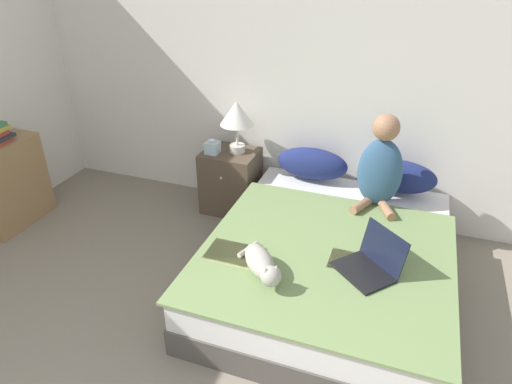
% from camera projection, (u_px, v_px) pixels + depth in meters
% --- Properties ---
extents(wall_back, '(5.96, 0.05, 2.55)m').
position_uv_depth(wall_back, '(298.00, 76.00, 3.93)').
color(wall_back, silver).
rests_on(wall_back, ground_plane).
extents(bed, '(1.68, 2.04, 0.43)m').
position_uv_depth(bed, '(329.00, 263.00, 3.37)').
color(bed, '#4C4742').
rests_on(bed, ground_plane).
extents(pillow_near, '(0.63, 0.24, 0.29)m').
position_uv_depth(pillow_near, '(312.00, 164.00, 4.03)').
color(pillow_near, navy).
rests_on(pillow_near, bed).
extents(pillow_far, '(0.63, 0.24, 0.29)m').
position_uv_depth(pillow_far, '(398.00, 176.00, 3.81)').
color(pillow_far, navy).
rests_on(pillow_far, bed).
extents(person_sitting, '(0.36, 0.35, 0.76)m').
position_uv_depth(person_sitting, '(381.00, 167.00, 3.53)').
color(person_sitting, '#33567A').
rests_on(person_sitting, bed).
extents(cat_tabby, '(0.38, 0.48, 0.19)m').
position_uv_depth(cat_tabby, '(262.00, 264.00, 2.87)').
color(cat_tabby, '#A8A399').
rests_on(cat_tabby, bed).
extents(laptop_open, '(0.48, 0.47, 0.27)m').
position_uv_depth(laptop_open, '(370.00, 263.00, 2.92)').
color(laptop_open, black).
rests_on(laptop_open, bed).
extents(nightstand, '(0.50, 0.44, 0.60)m').
position_uv_depth(nightstand, '(231.00, 181.00, 4.33)').
color(nightstand, brown).
rests_on(nightstand, ground_plane).
extents(table_lamp, '(0.30, 0.30, 0.48)m').
position_uv_depth(table_lamp, '(237.00, 116.00, 4.02)').
color(table_lamp, beige).
rests_on(table_lamp, nightstand).
extents(tissue_box, '(0.12, 0.12, 0.14)m').
position_uv_depth(tissue_box, '(213.00, 147.00, 4.13)').
color(tissue_box, silver).
rests_on(tissue_box, nightstand).
extents(bookshelf, '(0.29, 0.65, 0.79)m').
position_uv_depth(bookshelf, '(9.00, 184.00, 4.07)').
color(bookshelf, '#99754C').
rests_on(bookshelf, ground_plane).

